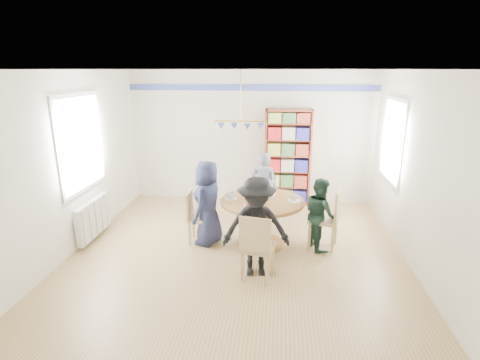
# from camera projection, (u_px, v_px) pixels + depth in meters

# --- Properties ---
(ground) EXTENTS (5.00, 5.00, 0.00)m
(ground) POSITION_uv_depth(u_px,v_px,m) (237.00, 253.00, 5.72)
(ground) COLOR tan
(room_shell) EXTENTS (5.00, 5.00, 5.00)m
(room_shell) POSITION_uv_depth(u_px,v_px,m) (227.00, 136.00, 6.11)
(room_shell) COLOR white
(room_shell) RESTS_ON ground
(radiator) EXTENTS (0.12, 1.00, 0.60)m
(radiator) POSITION_uv_depth(u_px,v_px,m) (94.00, 218.00, 6.16)
(radiator) COLOR silver
(radiator) RESTS_ON ground
(dining_table) EXTENTS (1.30, 1.30, 0.75)m
(dining_table) POSITION_uv_depth(u_px,v_px,m) (262.00, 212.00, 5.87)
(dining_table) COLOR olive
(dining_table) RESTS_ON ground
(chair_left) EXTENTS (0.38, 0.38, 0.85)m
(chair_left) POSITION_uv_depth(u_px,v_px,m) (196.00, 214.00, 5.99)
(chair_left) COLOR tan
(chair_left) RESTS_ON ground
(chair_right) EXTENTS (0.53, 0.53, 0.98)m
(chair_right) POSITION_uv_depth(u_px,v_px,m) (329.00, 216.00, 5.75)
(chair_right) COLOR tan
(chair_right) RESTS_ON ground
(chair_far) EXTENTS (0.49, 0.49, 0.85)m
(chair_far) POSITION_uv_depth(u_px,v_px,m) (264.00, 196.00, 6.84)
(chair_far) COLOR tan
(chair_far) RESTS_ON ground
(chair_near) EXTENTS (0.48, 0.48, 0.93)m
(chair_near) POSITION_uv_depth(u_px,v_px,m) (257.00, 245.00, 4.86)
(chair_near) COLOR tan
(chair_near) RESTS_ON ground
(person_left) EXTENTS (0.60, 0.76, 1.36)m
(person_left) POSITION_uv_depth(u_px,v_px,m) (208.00, 203.00, 5.88)
(person_left) COLOR #1B1F3C
(person_left) RESTS_ON ground
(person_right) EXTENTS (0.60, 0.67, 1.13)m
(person_right) POSITION_uv_depth(u_px,v_px,m) (320.00, 214.00, 5.75)
(person_right) COLOR #183025
(person_right) RESTS_ON ground
(person_far) EXTENTS (0.52, 0.38, 1.31)m
(person_far) POSITION_uv_depth(u_px,v_px,m) (264.00, 188.00, 6.71)
(person_far) COLOR gray
(person_far) RESTS_ON ground
(person_near) EXTENTS (0.95, 0.62, 1.38)m
(person_near) POSITION_uv_depth(u_px,v_px,m) (256.00, 227.00, 4.96)
(person_near) COLOR black
(person_near) RESTS_ON ground
(bookshelf) EXTENTS (0.93, 0.28, 1.95)m
(bookshelf) POSITION_uv_depth(u_px,v_px,m) (288.00, 158.00, 7.60)
(bookshelf) COLOR brown
(bookshelf) RESTS_ON ground
(tableware) EXTENTS (1.18, 1.18, 0.31)m
(tableware) POSITION_uv_depth(u_px,v_px,m) (261.00, 195.00, 5.82)
(tableware) COLOR white
(tableware) RESTS_ON dining_table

